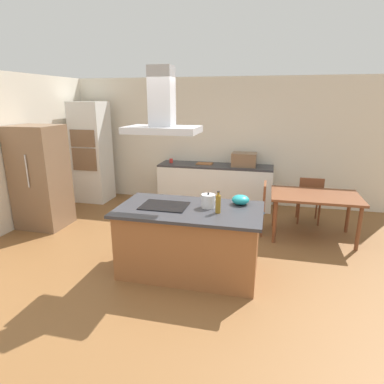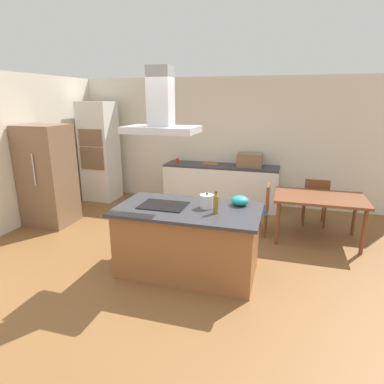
% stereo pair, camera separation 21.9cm
% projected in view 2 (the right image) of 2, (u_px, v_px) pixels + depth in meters
% --- Properties ---
extents(ground, '(16.00, 16.00, 0.00)m').
position_uv_depth(ground, '(213.00, 230.00, 5.81)').
color(ground, brown).
extents(wall_back, '(7.20, 0.10, 2.70)m').
position_uv_depth(wall_back, '(232.00, 142.00, 7.05)').
color(wall_back, beige).
rests_on(wall_back, ground).
extents(wall_left, '(0.10, 8.80, 2.70)m').
position_uv_depth(wall_left, '(23.00, 150.00, 5.91)').
color(wall_left, beige).
rests_on(wall_left, ground).
extents(kitchen_island, '(1.87, 1.03, 0.90)m').
position_uv_depth(kitchen_island, '(188.00, 240.00, 4.30)').
color(kitchen_island, '#995B33').
rests_on(kitchen_island, ground).
extents(cooktop, '(0.60, 0.44, 0.01)m').
position_uv_depth(cooktop, '(163.00, 205.00, 4.27)').
color(cooktop, black).
rests_on(cooktop, kitchen_island).
extents(tea_kettle, '(0.23, 0.18, 0.20)m').
position_uv_depth(tea_kettle, '(207.00, 201.00, 4.17)').
color(tea_kettle, silver).
rests_on(tea_kettle, kitchen_island).
extents(olive_oil_bottle, '(0.07, 0.07, 0.28)m').
position_uv_depth(olive_oil_bottle, '(216.00, 204.00, 3.96)').
color(olive_oil_bottle, olive).
rests_on(olive_oil_bottle, kitchen_island).
extents(mixing_bowl, '(0.23, 0.23, 0.13)m').
position_uv_depth(mixing_bowl, '(240.00, 200.00, 4.28)').
color(mixing_bowl, teal).
rests_on(mixing_bowl, kitchen_island).
extents(back_counter, '(2.41, 0.62, 0.90)m').
position_uv_depth(back_counter, '(221.00, 186.00, 7.00)').
color(back_counter, silver).
rests_on(back_counter, ground).
extents(countertop_microwave, '(0.50, 0.38, 0.28)m').
position_uv_depth(countertop_microwave, '(250.00, 160.00, 6.67)').
color(countertop_microwave, brown).
rests_on(countertop_microwave, back_counter).
extents(coffee_mug_red, '(0.08, 0.08, 0.09)m').
position_uv_depth(coffee_mug_red, '(177.00, 161.00, 7.14)').
color(coffee_mug_red, red).
rests_on(coffee_mug_red, back_counter).
extents(cutting_board, '(0.34, 0.24, 0.02)m').
position_uv_depth(cutting_board, '(211.00, 164.00, 6.98)').
color(cutting_board, '#995B33').
rests_on(cutting_board, back_counter).
extents(wall_oven_stack, '(0.70, 0.66, 2.20)m').
position_uv_depth(wall_oven_stack, '(100.00, 152.00, 7.35)').
color(wall_oven_stack, silver).
rests_on(wall_oven_stack, ground).
extents(refrigerator, '(0.80, 0.73, 1.82)m').
position_uv_depth(refrigerator, '(48.00, 176.00, 5.91)').
color(refrigerator, brown).
rests_on(refrigerator, ground).
extents(dining_table, '(1.40, 0.90, 0.75)m').
position_uv_depth(dining_table, '(319.00, 201.00, 5.22)').
color(dining_table, brown).
rests_on(dining_table, ground).
extents(chair_at_left_end, '(0.42, 0.42, 0.89)m').
position_uv_depth(chair_at_left_end, '(261.00, 206.00, 5.52)').
color(chair_at_left_end, '#2D6BB7').
rests_on(chair_at_left_end, ground).
extents(chair_facing_back_wall, '(0.42, 0.42, 0.89)m').
position_uv_depth(chair_facing_back_wall, '(315.00, 199.00, 5.88)').
color(chair_facing_back_wall, '#2D6BB7').
rests_on(chair_facing_back_wall, ground).
extents(range_hood, '(0.90, 0.55, 0.78)m').
position_uv_depth(range_hood, '(161.00, 112.00, 3.94)').
color(range_hood, '#ADADB2').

